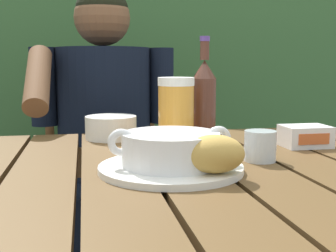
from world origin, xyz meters
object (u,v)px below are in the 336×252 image
(butter_tub, at_px, (305,136))
(table_knife, at_px, (227,158))
(serving_plate, at_px, (171,168))
(person_eating, at_px, (104,135))
(soup_bowl, at_px, (171,148))
(water_glass_small, at_px, (261,146))
(diner_bowl, at_px, (111,127))
(beer_glass, at_px, (176,113))
(bread_roll, at_px, (215,154))
(beer_bottle, at_px, (204,101))
(chair_near_diner, at_px, (104,189))

(butter_tub, bearing_deg, table_knife, -155.74)
(serving_plate, bearing_deg, table_knife, 28.12)
(serving_plate, bearing_deg, person_eating, 97.12)
(serving_plate, bearing_deg, soup_bowl, -90.00)
(water_glass_small, xyz_separation_m, diner_bowl, (-0.28, 0.33, -0.00))
(beer_glass, height_order, water_glass_small, beer_glass)
(bread_roll, relative_size, beer_glass, 0.67)
(serving_plate, height_order, soup_bowl, soup_bowl)
(beer_bottle, height_order, water_glass_small, beer_bottle)
(chair_near_diner, bearing_deg, table_knife, -75.43)
(serving_plate, height_order, butter_tub, butter_tub)
(person_eating, bearing_deg, bread_roll, -79.13)
(chair_near_diner, xyz_separation_m, diner_bowl, (0.00, -0.53, 0.32))
(chair_near_diner, bearing_deg, person_eating, -90.83)
(serving_plate, bearing_deg, chair_near_diner, 95.40)
(soup_bowl, bearing_deg, beer_bottle, 61.93)
(chair_near_diner, bearing_deg, beer_bottle, -71.73)
(chair_near_diner, bearing_deg, beer_glass, -78.79)
(person_eating, bearing_deg, beer_bottle, -64.45)
(beer_glass, distance_m, diner_bowl, 0.23)
(soup_bowl, distance_m, bread_roll, 0.09)
(table_knife, bearing_deg, serving_plate, -151.88)
(bread_roll, relative_size, table_knife, 0.72)
(person_eating, xyz_separation_m, table_knife, (0.22, -0.64, 0.05))
(soup_bowl, bearing_deg, bread_roll, -49.40)
(soup_bowl, relative_size, bread_roll, 2.07)
(table_knife, bearing_deg, diner_bowl, 125.64)
(butter_tub, relative_size, diner_bowl, 0.81)
(chair_near_diner, distance_m, serving_plate, 0.96)
(serving_plate, height_order, water_glass_small, water_glass_small)
(person_eating, height_order, table_knife, person_eating)
(person_eating, relative_size, bread_roll, 10.95)
(chair_near_diner, xyz_separation_m, beer_bottle, (0.22, -0.66, 0.40))
(soup_bowl, xyz_separation_m, beer_bottle, (0.13, 0.25, 0.06))
(bread_roll, relative_size, butter_tub, 1.02)
(beer_glass, relative_size, beer_bottle, 0.63)
(beer_bottle, bearing_deg, chair_near_diner, 108.27)
(water_glass_small, bearing_deg, person_eating, 113.12)
(serving_plate, relative_size, soup_bowl, 1.16)
(soup_bowl, relative_size, beer_bottle, 0.88)
(serving_plate, xyz_separation_m, beer_bottle, (0.13, 0.25, 0.10))
(person_eating, xyz_separation_m, butter_tub, (0.45, -0.54, 0.07))
(person_eating, distance_m, beer_bottle, 0.53)
(soup_bowl, height_order, water_glass_small, soup_bowl)
(butter_tub, distance_m, table_knife, 0.25)
(soup_bowl, relative_size, beer_glass, 1.39)
(soup_bowl, bearing_deg, chair_near_diner, 95.40)
(person_eating, distance_m, soup_bowl, 0.72)
(soup_bowl, height_order, table_knife, soup_bowl)
(bread_roll, bearing_deg, person_eating, 100.87)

